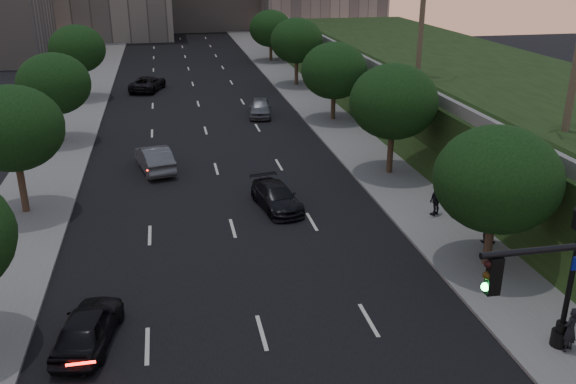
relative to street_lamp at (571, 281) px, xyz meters
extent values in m
cube|color=black|center=(-9.82, 27.91, -2.62)|extent=(16.00, 140.00, 0.02)
cube|color=slate|center=(0.43, 27.91, -2.56)|extent=(4.50, 140.00, 0.15)
cube|color=slate|center=(-20.07, 27.91, -2.56)|extent=(4.50, 140.00, 0.15)
cube|color=black|center=(12.18, 25.91, -0.63)|extent=(18.00, 90.00, 4.00)
cube|color=slate|center=(3.68, 25.91, 1.72)|extent=(0.35, 90.00, 0.70)
cylinder|color=#38281C|center=(0.48, 5.91, -1.20)|extent=(0.36, 0.36, 2.86)
ellipsoid|color=black|center=(0.48, 5.91, 1.40)|extent=(5.20, 5.20, 4.42)
cylinder|color=#38281C|center=(0.48, 17.91, -1.03)|extent=(0.36, 0.36, 3.21)
ellipsoid|color=black|center=(0.48, 17.91, 1.89)|extent=(5.20, 5.20, 4.42)
cylinder|color=#38281C|center=(0.48, 30.91, -1.20)|extent=(0.36, 0.36, 2.86)
ellipsoid|color=black|center=(0.48, 30.91, 1.40)|extent=(5.20, 5.20, 4.42)
cylinder|color=#38281C|center=(0.48, 44.91, -1.03)|extent=(0.36, 0.36, 3.21)
ellipsoid|color=black|center=(0.48, 44.91, 1.89)|extent=(5.20, 5.20, 4.42)
cylinder|color=#38281C|center=(0.48, 59.91, -1.20)|extent=(0.36, 0.36, 2.86)
ellipsoid|color=black|center=(0.48, 59.91, 1.40)|extent=(5.20, 5.20, 4.42)
cylinder|color=#38281C|center=(-20.12, 15.91, -1.01)|extent=(0.36, 0.36, 3.26)
ellipsoid|color=black|center=(-20.12, 15.91, 1.95)|extent=(5.00, 5.00, 4.25)
cylinder|color=#38281C|center=(-20.12, 28.91, -1.14)|extent=(0.36, 0.36, 2.99)
ellipsoid|color=black|center=(-20.12, 28.91, 1.58)|extent=(5.00, 5.00, 4.25)
cylinder|color=#38281C|center=(-20.12, 42.91, -1.01)|extent=(0.36, 0.36, 3.26)
ellipsoid|color=black|center=(-20.12, 42.91, 1.95)|extent=(5.00, 5.00, 4.25)
cube|color=black|center=(-5.46, -4.17, 3.12)|extent=(0.32, 0.22, 0.95)
sphere|color=black|center=(-5.64, -4.17, 3.45)|extent=(0.20, 0.20, 0.20)
sphere|color=#3F2B0A|center=(-5.64, -4.17, 3.15)|extent=(0.20, 0.20, 0.20)
sphere|color=#19F24C|center=(-5.64, -4.17, 2.85)|extent=(0.20, 0.20, 0.20)
cylinder|color=black|center=(0.00, 0.00, -2.28)|extent=(0.60, 0.60, 0.70)
cylinder|color=black|center=(0.00, 0.00, -1.78)|extent=(0.40, 0.40, 0.40)
cylinder|color=black|center=(0.00, 0.00, 0.17)|extent=(0.18, 0.18, 3.60)
imported|color=black|center=(-15.77, 3.45, -1.93)|extent=(2.44, 4.40, 1.42)
imported|color=#515458|center=(-13.56, 21.46, -1.85)|extent=(2.65, 5.02, 1.57)
imported|color=black|center=(-14.26, 45.52, -1.91)|extent=(3.92, 5.72, 1.45)
imported|color=black|center=(-7.23, 14.05, -1.99)|extent=(2.57, 4.70, 1.29)
imported|color=slate|center=(-5.03, 33.51, -1.89)|extent=(2.40, 4.57, 1.48)
imported|color=black|center=(0.09, -0.31, -1.67)|extent=(0.70, 0.59, 1.63)
imported|color=black|center=(1.49, 7.84, -1.62)|extent=(1.05, 0.97, 1.73)
imported|color=black|center=(0.50, 11.23, -1.61)|extent=(1.10, 0.89, 1.76)
camera|label=1|loc=(-12.54, -15.28, 10.03)|focal=38.00mm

